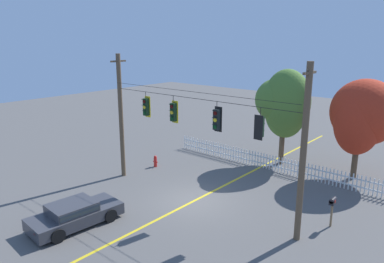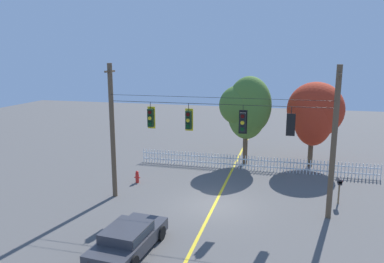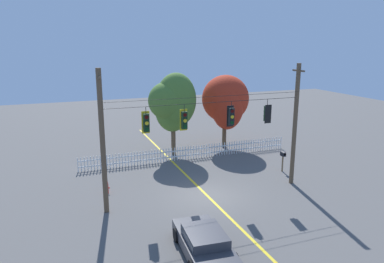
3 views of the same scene
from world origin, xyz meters
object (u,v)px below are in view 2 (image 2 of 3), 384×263
at_px(traffic_signal_westbound_side, 151,118).
at_px(fire_hydrant, 137,177).
at_px(traffic_signal_northbound_secondary, 291,124).
at_px(traffic_signal_northbound_primary, 243,122).
at_px(parked_car, 128,238).
at_px(autumn_maple_near_fence, 246,108).
at_px(autumn_maple_mid, 315,112).
at_px(traffic_signal_eastbound_side, 189,120).
at_px(roadside_mailbox, 340,183).

xyz_separation_m(traffic_signal_westbound_side, fire_hydrant, (-1.97, 2.46, -4.35)).
bearing_deg(traffic_signal_northbound_secondary, fire_hydrant, 165.19).
relative_size(traffic_signal_northbound_primary, fire_hydrant, 1.90).
bearing_deg(traffic_signal_westbound_side, parked_car, -79.58).
bearing_deg(autumn_maple_near_fence, traffic_signal_westbound_side, -116.10).
relative_size(traffic_signal_northbound_primary, autumn_maple_mid, 0.24).
bearing_deg(autumn_maple_near_fence, fire_hydrant, -135.12).
distance_m(traffic_signal_westbound_side, autumn_maple_near_fence, 9.62).
height_order(traffic_signal_northbound_secondary, autumn_maple_near_fence, autumn_maple_near_fence).
bearing_deg(fire_hydrant, autumn_maple_near_fence, 44.88).
bearing_deg(fire_hydrant, traffic_signal_eastbound_side, -30.91).
xyz_separation_m(traffic_signal_northbound_primary, fire_hydrant, (-6.99, 2.46, -4.33)).
relative_size(traffic_signal_westbound_side, autumn_maple_mid, 0.24).
distance_m(traffic_signal_northbound_primary, fire_hydrant, 8.58).
relative_size(autumn_maple_near_fence, parked_car, 1.52).
xyz_separation_m(autumn_maple_near_fence, fire_hydrant, (-6.19, -6.16, -3.84)).
relative_size(traffic_signal_westbound_side, roadside_mailbox, 1.02).
bearing_deg(traffic_signal_northbound_secondary, traffic_signal_northbound_primary, 179.54).
relative_size(autumn_maple_near_fence, autumn_maple_mid, 1.06).
relative_size(traffic_signal_westbound_side, traffic_signal_northbound_primary, 0.98).
xyz_separation_m(autumn_maple_near_fence, roadside_mailbox, (5.98, -6.57, -3.05)).
distance_m(autumn_maple_near_fence, fire_hydrant, 9.54).
bearing_deg(traffic_signal_northbound_secondary, autumn_maple_mid, 79.27).
relative_size(traffic_signal_northbound_secondary, fire_hydrant, 1.82).
height_order(traffic_signal_eastbound_side, parked_car, traffic_signal_eastbound_side).
relative_size(autumn_maple_mid, parked_car, 1.43).
relative_size(traffic_signal_eastbound_side, fire_hydrant, 1.89).
bearing_deg(parked_car, autumn_maple_near_fence, 77.39).
height_order(autumn_maple_near_fence, fire_hydrant, autumn_maple_near_fence).
xyz_separation_m(traffic_signal_eastbound_side, traffic_signal_northbound_secondary, (5.26, -0.02, 0.01)).
xyz_separation_m(traffic_signal_northbound_primary, parked_car, (-3.99, -5.63, -4.12)).
relative_size(traffic_signal_northbound_primary, traffic_signal_northbound_secondary, 1.05).
xyz_separation_m(traffic_signal_eastbound_side, traffic_signal_northbound_primary, (2.88, 0.00, 0.01)).
xyz_separation_m(traffic_signal_northbound_primary, roadside_mailbox, (5.18, 2.06, -3.54)).
relative_size(autumn_maple_near_fence, fire_hydrant, 8.34).
bearing_deg(autumn_maple_mid, traffic_signal_northbound_primary, -114.28).
xyz_separation_m(traffic_signal_northbound_primary, autumn_maple_near_fence, (-0.80, 8.62, -0.49)).
distance_m(traffic_signal_northbound_secondary, autumn_maple_near_fence, 9.22).
height_order(traffic_signal_westbound_side, roadside_mailbox, traffic_signal_westbound_side).
bearing_deg(traffic_signal_northbound_secondary, traffic_signal_westbound_side, 179.86).
bearing_deg(roadside_mailbox, traffic_signal_northbound_primary, -158.34).
distance_m(traffic_signal_eastbound_side, autumn_maple_near_fence, 8.89).
height_order(traffic_signal_westbound_side, autumn_maple_near_fence, autumn_maple_near_fence).
height_order(traffic_signal_northbound_primary, autumn_maple_near_fence, autumn_maple_near_fence).
relative_size(traffic_signal_northbound_secondary, autumn_maple_near_fence, 0.22).
height_order(traffic_signal_eastbound_side, traffic_signal_northbound_primary, same).
bearing_deg(traffic_signal_eastbound_side, autumn_maple_mid, 52.55).
bearing_deg(autumn_maple_near_fence, traffic_signal_northbound_secondary, -69.77).
bearing_deg(traffic_signal_eastbound_side, traffic_signal_westbound_side, 180.00).
relative_size(traffic_signal_westbound_side, autumn_maple_near_fence, 0.22).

